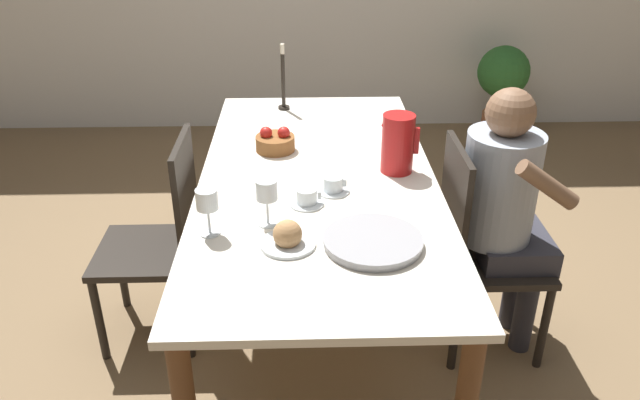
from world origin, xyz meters
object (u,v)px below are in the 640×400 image
(red_pitcher, at_px, (398,143))
(person_seated, at_px, (506,203))
(serving_tray, at_px, (373,241))
(potted_plant, at_px, (502,81))
(wine_glass_water, at_px, (267,192))
(teacup_across, at_px, (333,185))
(wine_glass_juice, at_px, (207,202))
(chair_opposite, at_px, (162,238))
(teacup_near_person, at_px, (307,198))
(candlestick_tall, at_px, (283,84))
(chair_person_side, at_px, (478,247))
(fruit_bowl, at_px, (275,142))
(bread_plate, at_px, (288,237))

(red_pitcher, bearing_deg, person_seated, -20.75)
(serving_tray, bearing_deg, potted_plant, 65.04)
(wine_glass_water, bearing_deg, teacup_across, 45.22)
(wine_glass_juice, height_order, potted_plant, wine_glass_juice)
(wine_glass_water, bearing_deg, chair_opposite, 142.69)
(teacup_near_person, relative_size, teacup_across, 1.00)
(serving_tray, xyz_separation_m, candlestick_tall, (-0.33, 1.37, 0.12))
(chair_opposite, relative_size, teacup_across, 7.14)
(teacup_near_person, distance_m, candlestick_tall, 1.08)
(serving_tray, bearing_deg, person_seated, 35.67)
(person_seated, bearing_deg, red_pitcher, -110.75)
(wine_glass_water, xyz_separation_m, wine_glass_juice, (-0.20, -0.06, -0.00))
(wine_glass_water, bearing_deg, person_seated, 15.87)
(teacup_near_person, bearing_deg, chair_person_side, 9.01)
(chair_person_side, height_order, fruit_bowl, chair_person_side)
(wine_glass_juice, height_order, candlestick_tall, candlestick_tall)
(teacup_near_person, bearing_deg, fruit_bowl, 104.59)
(red_pitcher, height_order, candlestick_tall, candlestick_tall)
(teacup_across, bearing_deg, serving_tray, -74.04)
(chair_opposite, bearing_deg, wine_glass_juice, -146.64)
(teacup_across, relative_size, bread_plate, 0.69)
(red_pitcher, distance_m, candlestick_tall, 0.92)
(potted_plant, bearing_deg, bread_plate, -119.69)
(candlestick_tall, height_order, potted_plant, candlestick_tall)
(chair_person_side, distance_m, wine_glass_water, 0.98)
(chair_person_side, xyz_separation_m, fruit_bowl, (-0.85, 0.41, 0.31))
(serving_tray, bearing_deg, chair_opposite, 148.29)
(chair_person_side, distance_m, bread_plate, 0.93)
(serving_tray, bearing_deg, bread_plate, 178.50)
(person_seated, bearing_deg, teacup_across, -88.15)
(serving_tray, bearing_deg, wine_glass_juice, 170.57)
(wine_glass_juice, bearing_deg, teacup_near_person, 31.09)
(teacup_near_person, distance_m, teacup_across, 0.15)
(serving_tray, xyz_separation_m, potted_plant, (1.29, 2.77, -0.31))
(chair_opposite, relative_size, red_pitcher, 3.78)
(chair_person_side, xyz_separation_m, wine_glass_water, (-0.85, -0.26, 0.40))
(chair_opposite, bearing_deg, chair_person_side, -94.59)
(chair_person_side, height_order, teacup_across, chair_person_side)
(red_pitcher, relative_size, fruit_bowl, 1.41)
(teacup_across, height_order, bread_plate, bread_plate)
(teacup_near_person, distance_m, bread_plate, 0.30)
(wine_glass_juice, distance_m, fruit_bowl, 0.76)
(serving_tray, relative_size, fruit_bowl, 1.93)
(person_seated, height_order, serving_tray, person_seated)
(red_pitcher, xyz_separation_m, wine_glass_juice, (-0.72, -0.49, -0.00))
(bread_plate, bearing_deg, red_pitcher, 52.25)
(serving_tray, bearing_deg, teacup_near_person, 126.37)
(teacup_across, relative_size, candlestick_tall, 0.38)
(chair_opposite, relative_size, wine_glass_water, 5.37)
(teacup_near_person, bearing_deg, red_pitcher, 37.13)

